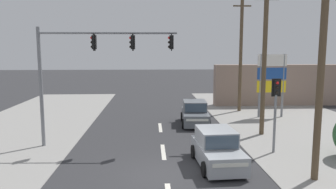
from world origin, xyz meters
name	(u,v)px	position (x,y,z in m)	size (l,w,h in m)	color
ground_plane	(166,175)	(0.00, 0.00, 0.00)	(140.00, 140.00, 0.00)	#303033
lane_dash_mid	(163,152)	(0.00, 3.00, 0.00)	(0.20, 2.40, 0.01)	silver
lane_dash_far	(160,127)	(0.00, 8.00, 0.00)	(0.20, 2.40, 0.01)	silver
utility_pole_foreground_right	(319,44)	(5.45, -0.74, 5.08)	(3.78, 0.60, 9.43)	brown
utility_pole_midground_right	(264,55)	(5.82, 5.95, 4.61)	(1.80, 0.26, 8.76)	brown
utility_pole_background_right	(241,50)	(6.51, 13.30, 4.91)	(1.80, 0.26, 9.35)	brown
traffic_signal_mast	(88,61)	(-3.69, 4.20, 4.35)	(6.89, 0.57, 6.00)	slate
pedestal_signal_right_kerb	(276,103)	(5.26, 2.58, 2.42)	(0.44, 0.29, 3.56)	slate
shopping_plaza_sign	(272,76)	(8.13, 10.81, 2.98)	(2.10, 0.16, 4.60)	slate
shopfront_wall_far	(281,85)	(11.00, 16.00, 1.80)	(12.00, 1.00, 3.60)	gray
hatchback_receding_far	(195,114)	(2.31, 8.84, 0.70)	(1.94, 3.72, 1.53)	slate
hatchback_oncoming_mid	(217,149)	(2.21, 1.04, 0.70)	(1.95, 3.72, 1.53)	#A3A8AD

